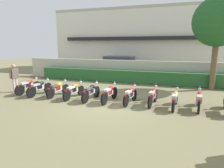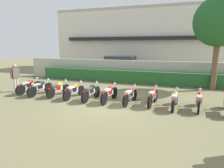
{
  "view_description": "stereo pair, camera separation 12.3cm",
  "coord_description": "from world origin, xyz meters",
  "px_view_note": "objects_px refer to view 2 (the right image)",
  "views": [
    {
      "loc": [
        3.18,
        -8.66,
        2.89
      ],
      "look_at": [
        0.0,
        0.99,
        0.87
      ],
      "focal_mm": 31.27,
      "sensor_mm": 36.0,
      "label": 1
    },
    {
      "loc": [
        3.3,
        -8.62,
        2.89
      ],
      "look_at": [
        0.0,
        0.99,
        0.87
      ],
      "focal_mm": 31.27,
      "sensor_mm": 36.0,
      "label": 2
    }
  ],
  "objects_px": {
    "motorcycle_in_row_2": "(58,88)",
    "motorcycle_in_row_9": "(199,100)",
    "tree_near_inspector": "(219,22)",
    "motorcycle_in_row_1": "(40,87)",
    "motorcycle_in_row_0": "(29,86)",
    "inspector_person": "(15,75)",
    "motorcycle_in_row_5": "(109,93)",
    "motorcycle_in_row_6": "(130,95)",
    "parked_car": "(122,66)",
    "motorcycle_in_row_3": "(74,90)",
    "motorcycle_in_row_4": "(91,92)",
    "motorcycle_in_row_8": "(175,99)",
    "motorcycle_in_row_7": "(153,96)"
  },
  "relations": [
    {
      "from": "motorcycle_in_row_5",
      "to": "motorcycle_in_row_9",
      "type": "height_order",
      "value": "motorcycle_in_row_5"
    },
    {
      "from": "motorcycle_in_row_0",
      "to": "motorcycle_in_row_5",
      "type": "bearing_deg",
      "value": -85.73
    },
    {
      "from": "motorcycle_in_row_3",
      "to": "motorcycle_in_row_7",
      "type": "distance_m",
      "value": 4.31
    },
    {
      "from": "motorcycle_in_row_4",
      "to": "motorcycle_in_row_7",
      "type": "xyz_separation_m",
      "value": [
        3.24,
        0.16,
        -0.0
      ]
    },
    {
      "from": "parked_car",
      "to": "tree_near_inspector",
      "type": "relative_size",
      "value": 0.77
    },
    {
      "from": "motorcycle_in_row_4",
      "to": "motorcycle_in_row_0",
      "type": "bearing_deg",
      "value": 91.68
    },
    {
      "from": "tree_near_inspector",
      "to": "motorcycle_in_row_7",
      "type": "height_order",
      "value": "tree_near_inspector"
    },
    {
      "from": "tree_near_inspector",
      "to": "motorcycle_in_row_0",
      "type": "relative_size",
      "value": 3.03
    },
    {
      "from": "motorcycle_in_row_7",
      "to": "inspector_person",
      "type": "height_order",
      "value": "inspector_person"
    },
    {
      "from": "parked_car",
      "to": "motorcycle_in_row_2",
      "type": "distance_m",
      "value": 8.59
    },
    {
      "from": "motorcycle_in_row_3",
      "to": "motorcycle_in_row_6",
      "type": "distance_m",
      "value": 3.2
    },
    {
      "from": "parked_car",
      "to": "motorcycle_in_row_3",
      "type": "distance_m",
      "value": 8.57
    },
    {
      "from": "motorcycle_in_row_2",
      "to": "motorcycle_in_row_9",
      "type": "height_order",
      "value": "motorcycle_in_row_9"
    },
    {
      "from": "motorcycle_in_row_0",
      "to": "inspector_person",
      "type": "distance_m",
      "value": 1.18
    },
    {
      "from": "motorcycle_in_row_5",
      "to": "motorcycle_in_row_6",
      "type": "distance_m",
      "value": 1.1
    },
    {
      "from": "motorcycle_in_row_1",
      "to": "motorcycle_in_row_9",
      "type": "xyz_separation_m",
      "value": [
        8.62,
        0.16,
        -0.01
      ]
    },
    {
      "from": "motorcycle_in_row_6",
      "to": "motorcycle_in_row_3",
      "type": "bearing_deg",
      "value": 96.46
    },
    {
      "from": "motorcycle_in_row_0",
      "to": "motorcycle_in_row_6",
      "type": "xyz_separation_m",
      "value": [
        6.39,
        -0.13,
        -0.01
      ]
    },
    {
      "from": "motorcycle_in_row_4",
      "to": "motorcycle_in_row_5",
      "type": "height_order",
      "value": "same"
    },
    {
      "from": "inspector_person",
      "to": "motorcycle_in_row_9",
      "type": "bearing_deg",
      "value": -0.2
    },
    {
      "from": "motorcycle_in_row_6",
      "to": "inspector_person",
      "type": "xyz_separation_m",
      "value": [
        -7.41,
        0.16,
        0.61
      ]
    },
    {
      "from": "motorcycle_in_row_1",
      "to": "motorcycle_in_row_6",
      "type": "relative_size",
      "value": 1.06
    },
    {
      "from": "tree_near_inspector",
      "to": "motorcycle_in_row_5",
      "type": "height_order",
      "value": "tree_near_inspector"
    },
    {
      "from": "motorcycle_in_row_4",
      "to": "motorcycle_in_row_8",
      "type": "relative_size",
      "value": 1.01
    },
    {
      "from": "parked_car",
      "to": "motorcycle_in_row_0",
      "type": "distance_m",
      "value": 9.14
    },
    {
      "from": "motorcycle_in_row_5",
      "to": "motorcycle_in_row_6",
      "type": "xyz_separation_m",
      "value": [
        1.1,
        0.0,
        -0.01
      ]
    },
    {
      "from": "motorcycle_in_row_0",
      "to": "motorcycle_in_row_3",
      "type": "relative_size",
      "value": 1.02
    },
    {
      "from": "tree_near_inspector",
      "to": "motorcycle_in_row_1",
      "type": "distance_m",
      "value": 11.62
    },
    {
      "from": "motorcycle_in_row_3",
      "to": "motorcycle_in_row_4",
      "type": "distance_m",
      "value": 1.07
    },
    {
      "from": "motorcycle_in_row_6",
      "to": "motorcycle_in_row_5",
      "type": "bearing_deg",
      "value": 97.18
    },
    {
      "from": "motorcycle_in_row_5",
      "to": "inspector_person",
      "type": "height_order",
      "value": "inspector_person"
    },
    {
      "from": "motorcycle_in_row_3",
      "to": "inspector_person",
      "type": "height_order",
      "value": "inspector_person"
    },
    {
      "from": "motorcycle_in_row_6",
      "to": "motorcycle_in_row_2",
      "type": "bearing_deg",
      "value": 95.38
    },
    {
      "from": "motorcycle_in_row_5",
      "to": "motorcycle_in_row_8",
      "type": "xyz_separation_m",
      "value": [
        3.25,
        -0.03,
        -0.02
      ]
    },
    {
      "from": "motorcycle_in_row_2",
      "to": "motorcycle_in_row_8",
      "type": "distance_m",
      "value": 6.44
    },
    {
      "from": "motorcycle_in_row_8",
      "to": "motorcycle_in_row_0",
      "type": "bearing_deg",
      "value": 94.25
    },
    {
      "from": "motorcycle_in_row_2",
      "to": "motorcycle_in_row_1",
      "type": "bearing_deg",
      "value": 104.51
    },
    {
      "from": "motorcycle_in_row_3",
      "to": "parked_car",
      "type": "bearing_deg",
      "value": 4.13
    },
    {
      "from": "motorcycle_in_row_2",
      "to": "motorcycle_in_row_5",
      "type": "xyz_separation_m",
      "value": [
        3.18,
        -0.12,
        0.02
      ]
    },
    {
      "from": "motorcycle_in_row_2",
      "to": "motorcycle_in_row_9",
      "type": "xyz_separation_m",
      "value": [
        7.48,
        0.0,
        0.0
      ]
    },
    {
      "from": "motorcycle_in_row_6",
      "to": "motorcycle_in_row_0",
      "type": "bearing_deg",
      "value": 95.75
    },
    {
      "from": "motorcycle_in_row_5",
      "to": "tree_near_inspector",
      "type": "bearing_deg",
      "value": -44.22
    },
    {
      "from": "motorcycle_in_row_1",
      "to": "motorcycle_in_row_9",
      "type": "distance_m",
      "value": 8.62
    },
    {
      "from": "motorcycle_in_row_6",
      "to": "parked_car",
      "type": "bearing_deg",
      "value": 25.78
    },
    {
      "from": "motorcycle_in_row_1",
      "to": "motorcycle_in_row_9",
      "type": "relative_size",
      "value": 1.01
    },
    {
      "from": "motorcycle_in_row_4",
      "to": "motorcycle_in_row_6",
      "type": "xyz_separation_m",
      "value": [
        2.13,
        0.04,
        -0.01
      ]
    },
    {
      "from": "motorcycle_in_row_8",
      "to": "inspector_person",
      "type": "distance_m",
      "value": 9.58
    },
    {
      "from": "motorcycle_in_row_2",
      "to": "inspector_person",
      "type": "height_order",
      "value": "inspector_person"
    },
    {
      "from": "motorcycle_in_row_1",
      "to": "motorcycle_in_row_6",
      "type": "height_order",
      "value": "motorcycle_in_row_1"
    },
    {
      "from": "motorcycle_in_row_0",
      "to": "motorcycle_in_row_3",
      "type": "distance_m",
      "value": 3.19
    }
  ]
}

